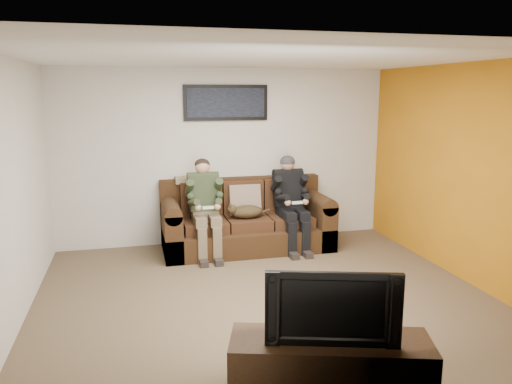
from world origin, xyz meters
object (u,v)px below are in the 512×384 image
object	(u,v)px
sofa	(246,222)
person_left	(205,201)
tv_stand	(330,368)
television	(332,304)
person_right	(291,197)
framed_poster	(226,103)
cat	(246,211)

from	to	relation	value
sofa	person_left	distance (m)	0.76
tv_stand	television	size ratio (longest dim) A/B	1.54
person_left	tv_stand	size ratio (longest dim) A/B	0.90
person_left	person_right	distance (m)	1.25
sofa	framed_poster	distance (m)	1.78
person_left	person_right	bearing A→B (deg)	0.02
cat	television	bearing A→B (deg)	-92.84
tv_stand	television	xyz separation A→B (m)	(0.00, 0.00, 0.51)
person_right	framed_poster	distance (m)	1.67
cat	framed_poster	distance (m)	1.63
person_right	cat	distance (m)	0.69
sofa	cat	bearing A→B (deg)	-102.40
person_left	framed_poster	bearing A→B (deg)	53.92
sofa	framed_poster	bearing A→B (deg)	117.78
person_right	tv_stand	xyz separation A→B (m)	(-0.85, -3.58, -0.53)
cat	tv_stand	world-z (taller)	cat
sofa	cat	world-z (taller)	sofa
person_left	tv_stand	distance (m)	3.64
person_right	television	distance (m)	3.68
sofa	tv_stand	size ratio (longest dim) A/B	1.63
person_right	cat	size ratio (longest dim) A/B	2.05
person_left	television	world-z (taller)	person_left
person_right	tv_stand	distance (m)	3.72
sofa	tv_stand	distance (m)	3.80
framed_poster	tv_stand	size ratio (longest dim) A/B	0.84
cat	television	xyz separation A→B (m)	(-0.18, -3.59, 0.16)
person_left	person_right	xyz separation A→B (m)	(1.25, 0.00, 0.00)
person_left	framed_poster	distance (m)	1.52
sofa	television	xyz separation A→B (m)	(-0.22, -3.79, 0.37)
sofa	person_right	xyz separation A→B (m)	(0.62, -0.20, 0.39)
framed_poster	sofa	bearing A→B (deg)	-62.22
person_right	sofa	bearing A→B (deg)	161.99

